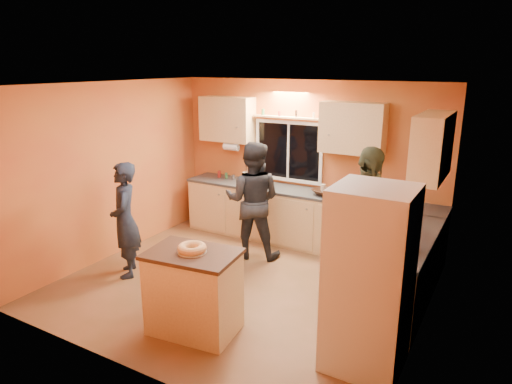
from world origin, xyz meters
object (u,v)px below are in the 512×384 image
Objects in this scene: refrigerator at (369,280)px; island at (194,291)px; person_right at (366,221)px; person_center at (253,200)px; person_left at (125,220)px.

island is (-1.79, -0.36, -0.43)m from refrigerator.
refrigerator is at bearing -149.09° from person_right.
person_center is (-0.47, 2.08, 0.41)m from island.
refrigerator is at bearing 125.19° from person_center.
refrigerator is 1.87m from island.
refrigerator is 1.13× the size of person_left.
island is 1.81m from person_left.
person_center is at bearing 142.65° from refrigerator.
refrigerator is 1.02× the size of person_center.
person_right is at bearing 107.85° from refrigerator.
person_center is (1.18, 1.42, 0.08)m from person_left.
person_right reaches higher than island.
refrigerator is 3.45m from person_left.
person_right reaches higher than person_center.
person_center is at bearing 95.86° from person_right.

